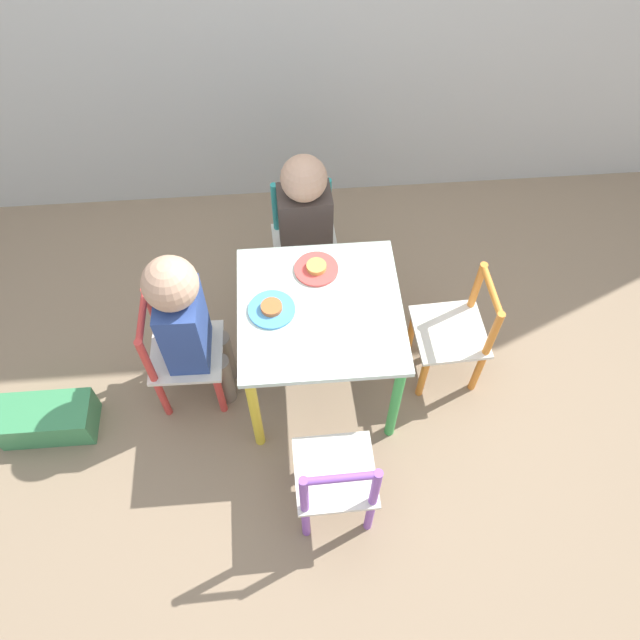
{
  "coord_description": "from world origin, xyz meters",
  "views": [
    {
      "loc": [
        -0.09,
        -1.2,
        2.19
      ],
      "look_at": [
        0.0,
        0.0,
        0.42
      ],
      "focal_mm": 35.0,
      "sensor_mm": 36.0,
      "label": 1
    }
  ],
  "objects_px": {
    "child_left": "(187,320)",
    "chair_red": "(181,354)",
    "storage_bin": "(47,419)",
    "chair_teal": "(305,243)",
    "chair_orange": "(455,333)",
    "chair_purple": "(336,481)",
    "child_back": "(305,221)",
    "plate_left": "(272,309)",
    "kids_table": "(320,321)",
    "plate_back": "(316,268)"
  },
  "relations": [
    {
      "from": "kids_table",
      "to": "chair_red",
      "type": "distance_m",
      "value": 0.54
    },
    {
      "from": "chair_red",
      "to": "storage_bin",
      "type": "xyz_separation_m",
      "value": [
        -0.52,
        -0.13,
        -0.18
      ]
    },
    {
      "from": "chair_orange",
      "to": "plate_back",
      "type": "relative_size",
      "value": 3.31
    },
    {
      "from": "kids_table",
      "to": "chair_teal",
      "type": "relative_size",
      "value": 1.09
    },
    {
      "from": "chair_red",
      "to": "plate_back",
      "type": "distance_m",
      "value": 0.59
    },
    {
      "from": "chair_teal",
      "to": "chair_orange",
      "type": "relative_size",
      "value": 1.0
    },
    {
      "from": "plate_back",
      "to": "chair_purple",
      "type": "bearing_deg",
      "value": -89.05
    },
    {
      "from": "chair_orange",
      "to": "chair_purple",
      "type": "height_order",
      "value": "same"
    },
    {
      "from": "chair_orange",
      "to": "child_left",
      "type": "distance_m",
      "value": 0.98
    },
    {
      "from": "storage_bin",
      "to": "chair_teal",
      "type": "bearing_deg",
      "value": 32.28
    },
    {
      "from": "child_back",
      "to": "plate_back",
      "type": "distance_m",
      "value": 0.3
    },
    {
      "from": "child_back",
      "to": "child_left",
      "type": "relative_size",
      "value": 0.97
    },
    {
      "from": "chair_orange",
      "to": "chair_purple",
      "type": "bearing_deg",
      "value": -45.66
    },
    {
      "from": "chair_purple",
      "to": "plate_left",
      "type": "height_order",
      "value": "plate_left"
    },
    {
      "from": "kids_table",
      "to": "storage_bin",
      "type": "relative_size",
      "value": 1.61
    },
    {
      "from": "kids_table",
      "to": "child_left",
      "type": "bearing_deg",
      "value": 179.03
    },
    {
      "from": "child_left",
      "to": "chair_teal",
      "type": "bearing_deg",
      "value": -39.43
    },
    {
      "from": "chair_teal",
      "to": "chair_red",
      "type": "height_order",
      "value": "same"
    },
    {
      "from": "chair_teal",
      "to": "child_left",
      "type": "relative_size",
      "value": 0.67
    },
    {
      "from": "chair_teal",
      "to": "plate_left",
      "type": "height_order",
      "value": "plate_left"
    },
    {
      "from": "kids_table",
      "to": "plate_back",
      "type": "xyz_separation_m",
      "value": [
        0.0,
        0.16,
        0.09
      ]
    },
    {
      "from": "chair_purple",
      "to": "plate_left",
      "type": "xyz_separation_m",
      "value": [
        -0.17,
        0.51,
        0.26
      ]
    },
    {
      "from": "chair_red",
      "to": "child_back",
      "type": "relative_size",
      "value": 0.7
    },
    {
      "from": "chair_teal",
      "to": "chair_purple",
      "type": "relative_size",
      "value": 1.0
    },
    {
      "from": "chair_teal",
      "to": "child_back",
      "type": "height_order",
      "value": "child_back"
    },
    {
      "from": "kids_table",
      "to": "plate_back",
      "type": "relative_size",
      "value": 3.61
    },
    {
      "from": "chair_orange",
      "to": "child_left",
      "type": "height_order",
      "value": "child_left"
    },
    {
      "from": "chair_red",
      "to": "plate_back",
      "type": "relative_size",
      "value": 3.31
    },
    {
      "from": "storage_bin",
      "to": "chair_purple",
      "type": "bearing_deg",
      "value": -20.23
    },
    {
      "from": "storage_bin",
      "to": "plate_back",
      "type": "bearing_deg",
      "value": 15.59
    },
    {
      "from": "chair_purple",
      "to": "plate_left",
      "type": "bearing_deg",
      "value": -72.58
    },
    {
      "from": "chair_purple",
      "to": "chair_orange",
      "type": "bearing_deg",
      "value": -134.34
    },
    {
      "from": "storage_bin",
      "to": "kids_table",
      "type": "bearing_deg",
      "value": 6.98
    },
    {
      "from": "plate_back",
      "to": "plate_left",
      "type": "relative_size",
      "value": 0.98
    },
    {
      "from": "chair_orange",
      "to": "storage_bin",
      "type": "height_order",
      "value": "chair_orange"
    },
    {
      "from": "kids_table",
      "to": "chair_red",
      "type": "height_order",
      "value": "chair_red"
    },
    {
      "from": "child_back",
      "to": "storage_bin",
      "type": "relative_size",
      "value": 2.13
    },
    {
      "from": "plate_left",
      "to": "child_left",
      "type": "bearing_deg",
      "value": 178.5
    },
    {
      "from": "child_back",
      "to": "plate_left",
      "type": "height_order",
      "value": "child_back"
    },
    {
      "from": "chair_red",
      "to": "plate_left",
      "type": "height_order",
      "value": "plate_left"
    },
    {
      "from": "kids_table",
      "to": "plate_back",
      "type": "bearing_deg",
      "value": 90.0
    },
    {
      "from": "kids_table",
      "to": "chair_orange",
      "type": "relative_size",
      "value": 1.09
    },
    {
      "from": "chair_orange",
      "to": "child_left",
      "type": "bearing_deg",
      "value": -91.65
    },
    {
      "from": "chair_red",
      "to": "chair_purple",
      "type": "distance_m",
      "value": 0.73
    },
    {
      "from": "child_left",
      "to": "storage_bin",
      "type": "relative_size",
      "value": 2.2
    },
    {
      "from": "kids_table",
      "to": "child_back",
      "type": "distance_m",
      "value": 0.45
    },
    {
      "from": "child_left",
      "to": "plate_back",
      "type": "xyz_separation_m",
      "value": [
        0.45,
        0.15,
        0.05
      ]
    },
    {
      "from": "child_left",
      "to": "chair_red",
      "type": "bearing_deg",
      "value": 90.0
    },
    {
      "from": "kids_table",
      "to": "plate_left",
      "type": "distance_m",
      "value": 0.18
    },
    {
      "from": "plate_back",
      "to": "plate_left",
      "type": "bearing_deg",
      "value": -135.0
    }
  ]
}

